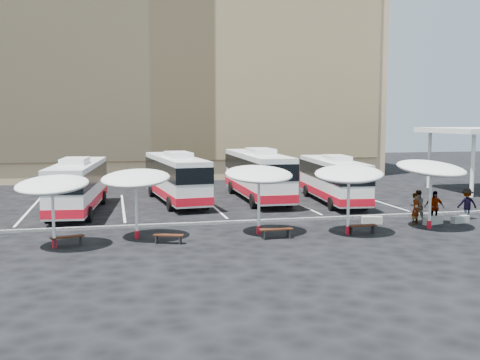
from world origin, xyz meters
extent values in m
plane|color=black|center=(0.00, 0.00, 0.00)|extent=(120.00, 120.00, 0.00)
cube|color=tan|center=(0.00, 32.00, 12.50)|extent=(42.00, 18.00, 25.00)
cube|color=tan|center=(0.00, 22.90, 12.00)|extent=(40.00, 0.30, 20.00)
cylinder|color=white|center=(20.00, 7.00, 2.40)|extent=(0.30, 0.30, 4.80)
cylinder|color=white|center=(20.00, 13.00, 2.40)|extent=(0.30, 0.30, 4.80)
cube|color=black|center=(0.00, 0.50, 0.07)|extent=(34.00, 0.25, 0.15)
cube|color=white|center=(-12.00, 8.00, 0.01)|extent=(0.15, 12.00, 0.01)
cube|color=white|center=(-6.00, 8.00, 0.01)|extent=(0.15, 12.00, 0.01)
cube|color=white|center=(0.00, 8.00, 0.01)|extent=(0.15, 12.00, 0.01)
cube|color=white|center=(6.00, 8.00, 0.01)|extent=(0.15, 12.00, 0.01)
cube|color=white|center=(12.00, 8.00, 0.01)|extent=(0.15, 12.00, 0.01)
cube|color=white|center=(-8.79, 6.49, 1.79)|extent=(3.41, 11.19, 2.75)
cube|color=black|center=(-8.79, 6.49, 2.34)|extent=(3.47, 11.25, 1.01)
cube|color=red|center=(-8.79, 6.49, 0.78)|extent=(3.47, 11.25, 0.50)
cube|color=red|center=(-8.23, 11.97, 1.10)|extent=(2.36, 0.42, 1.29)
cube|color=white|center=(-8.88, 5.58, 3.35)|extent=(1.74, 2.89, 0.37)
cylinder|color=black|center=(-9.60, 9.80, 0.46)|extent=(0.41, 0.95, 0.92)
cylinder|color=black|center=(-7.32, 9.57, 0.46)|extent=(0.41, 0.95, 0.92)
cylinder|color=black|center=(-10.31, 2.95, 0.46)|extent=(0.41, 0.95, 0.92)
cylinder|color=black|center=(-8.02, 2.72, 0.46)|extent=(0.41, 0.95, 0.92)
cube|color=white|center=(-2.26, 9.42, 1.85)|extent=(3.52, 11.57, 2.85)
cube|color=black|center=(-2.26, 9.42, 2.42)|extent=(3.58, 11.63, 1.04)
cube|color=red|center=(-2.26, 9.42, 0.81)|extent=(3.58, 11.63, 0.52)
cube|color=red|center=(-2.84, 15.08, 1.14)|extent=(2.44, 0.44, 1.33)
cube|color=white|center=(-2.16, 8.48, 3.46)|extent=(1.80, 2.99, 0.38)
cylinder|color=black|center=(-3.77, 12.60, 0.47)|extent=(0.43, 0.98, 0.95)
cylinder|color=black|center=(-1.41, 12.85, 0.47)|extent=(0.43, 0.98, 0.95)
cylinder|color=black|center=(-3.05, 5.53, 0.47)|extent=(0.43, 0.98, 0.95)
cylinder|color=black|center=(-0.69, 5.77, 0.47)|extent=(0.43, 0.98, 0.95)
cube|color=white|center=(3.75, 9.36, 1.94)|extent=(2.65, 11.98, 2.99)
cube|color=black|center=(3.75, 9.36, 2.54)|extent=(2.71, 12.04, 1.10)
cube|color=red|center=(3.75, 9.36, 0.85)|extent=(2.71, 12.04, 0.55)
cube|color=red|center=(3.83, 15.33, 1.19)|extent=(2.55, 0.23, 1.39)
cube|color=white|center=(3.74, 8.36, 3.63)|extent=(1.63, 3.01, 0.40)
cylinder|color=black|center=(2.55, 12.86, 0.50)|extent=(0.36, 1.00, 1.00)
cylinder|color=black|center=(5.04, 12.83, 0.50)|extent=(0.36, 1.00, 1.00)
cylinder|color=black|center=(2.45, 5.39, 0.50)|extent=(0.36, 1.00, 1.00)
cylinder|color=black|center=(4.94, 5.36, 0.50)|extent=(0.36, 1.00, 1.00)
cube|color=white|center=(8.64, 6.86, 1.73)|extent=(3.20, 10.78, 2.66)
cube|color=black|center=(8.64, 6.86, 2.26)|extent=(3.26, 10.84, 0.97)
cube|color=red|center=(8.64, 6.86, 0.75)|extent=(3.26, 10.84, 0.49)
cube|color=red|center=(9.14, 12.15, 1.06)|extent=(2.27, 0.39, 1.24)
cube|color=white|center=(8.56, 5.98, 3.23)|extent=(1.66, 2.78, 0.35)
cylinder|color=black|center=(7.83, 10.05, 0.44)|extent=(0.39, 0.91, 0.89)
cylinder|color=black|center=(10.03, 9.84, 0.44)|extent=(0.39, 0.91, 0.89)
cylinder|color=black|center=(7.21, 3.44, 0.44)|extent=(0.39, 0.91, 0.89)
cylinder|color=black|center=(9.41, 3.23, 0.44)|extent=(0.39, 0.91, 0.89)
cylinder|color=white|center=(-9.32, -3.69, 1.45)|extent=(0.17, 0.17, 2.91)
cylinder|color=red|center=(-9.32, -3.69, 0.19)|extent=(0.27, 0.27, 0.39)
ellipsoid|color=white|center=(-9.32, -3.69, 2.95)|extent=(4.19, 4.22, 1.00)
cylinder|color=white|center=(-5.51, -2.46, 1.49)|extent=(0.18, 0.18, 2.99)
cylinder|color=red|center=(-5.51, -2.46, 0.20)|extent=(0.28, 0.28, 0.40)
ellipsoid|color=white|center=(-5.51, -2.46, 3.04)|extent=(4.30, 4.33, 1.02)
cylinder|color=white|center=(0.71, -2.68, 1.53)|extent=(0.15, 0.15, 3.07)
cylinder|color=red|center=(0.71, -2.68, 0.20)|extent=(0.24, 0.24, 0.41)
ellipsoid|color=white|center=(0.71, -2.68, 3.12)|extent=(3.66, 3.70, 1.05)
cylinder|color=white|center=(5.19, -3.76, 1.54)|extent=(0.19, 0.19, 3.09)
cylinder|color=red|center=(5.19, -3.76, 0.21)|extent=(0.30, 0.30, 0.41)
ellipsoid|color=white|center=(5.19, -3.76, 3.14)|extent=(4.62, 4.64, 1.06)
cylinder|color=white|center=(10.13, -3.34, 1.62)|extent=(0.19, 0.19, 3.24)
cylinder|color=red|center=(10.13, -3.34, 0.22)|extent=(0.30, 0.30, 0.43)
ellipsoid|color=white|center=(10.13, -3.34, 3.29)|extent=(4.65, 4.68, 1.11)
cube|color=black|center=(-8.76, -3.43, 0.44)|extent=(1.59, 0.84, 0.06)
cube|color=black|center=(-9.35, -3.61, 0.20)|extent=(0.17, 0.39, 0.41)
cube|color=black|center=(-8.17, -3.25, 0.20)|extent=(0.17, 0.39, 0.41)
cube|color=black|center=(-4.08, -3.94, 0.42)|extent=(1.49, 0.86, 0.06)
cube|color=black|center=(-4.62, -3.74, 0.19)|extent=(0.18, 0.36, 0.39)
cube|color=black|center=(-3.53, -4.14, 0.19)|extent=(0.18, 0.36, 0.39)
cube|color=black|center=(1.25, -4.00, 0.48)|extent=(1.68, 0.51, 0.07)
cube|color=black|center=(0.59, -4.02, 0.22)|extent=(0.08, 0.42, 0.44)
cube|color=black|center=(1.92, -3.97, 0.22)|extent=(0.08, 0.42, 0.44)
cube|color=black|center=(5.96, -3.84, 0.44)|extent=(1.53, 0.42, 0.06)
cube|color=black|center=(5.35, -3.84, 0.20)|extent=(0.07, 0.39, 0.41)
cube|color=black|center=(6.57, -3.83, 0.20)|extent=(0.07, 0.39, 0.41)
cube|color=gray|center=(7.69, -1.42, 0.21)|extent=(1.19, 0.59, 0.43)
cube|color=gray|center=(11.01, -2.29, 0.23)|extent=(1.31, 0.79, 0.47)
cube|color=gray|center=(12.76, -2.27, 0.21)|extent=(1.15, 0.59, 0.41)
imported|color=black|center=(10.03, -2.09, 0.89)|extent=(0.78, 0.72, 1.78)
imported|color=black|center=(10.51, -1.45, 0.93)|extent=(1.03, 0.88, 1.85)
imported|color=black|center=(11.13, -2.18, 0.94)|extent=(1.19, 0.75, 1.89)
imported|color=black|center=(13.80, -1.36, 0.93)|extent=(1.32, 0.92, 1.86)
camera|label=1|loc=(-6.56, -30.39, 5.96)|focal=42.00mm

